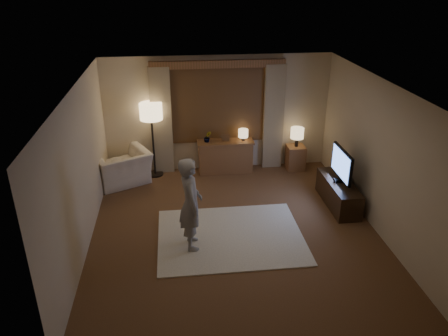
{
  "coord_description": "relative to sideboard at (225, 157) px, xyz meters",
  "views": [
    {
      "loc": [
        -0.96,
        -6.54,
        4.26
      ],
      "look_at": [
        -0.12,
        0.6,
        0.96
      ],
      "focal_mm": 35.0,
      "sensor_mm": 36.0,
      "label": 1
    }
  ],
  "objects": [
    {
      "name": "picture_frame",
      "position": [
        -0.0,
        0.0,
        0.45
      ],
      "size": [
        0.16,
        0.02,
        0.2
      ],
      "primitive_type": "cube",
      "color": "brown",
      "rests_on": "sideboard"
    },
    {
      "name": "person",
      "position": [
        -0.91,
        -2.89,
        0.46
      ],
      "size": [
        0.42,
        0.61,
        1.59
      ],
      "primitive_type": "imported",
      "rotation": [
        0.0,
        0.0,
        1.65
      ],
      "color": "#9A968E",
      "rests_on": "rug"
    },
    {
      "name": "tv_stand",
      "position": [
        2.01,
        -1.81,
        -0.1
      ],
      "size": [
        0.45,
        1.4,
        0.5
      ],
      "primitive_type": "cube",
      "color": "black",
      "rests_on": "floor"
    },
    {
      "name": "floor_lamp",
      "position": [
        -1.6,
        0.0,
        1.05
      ],
      "size": [
        0.49,
        0.49,
        1.67
      ],
      "color": "black",
      "rests_on": "floor"
    },
    {
      "name": "rug",
      "position": [
        -0.24,
        -2.69,
        -0.34
      ],
      "size": [
        2.5,
        2.0,
        0.02
      ],
      "primitive_type": "cube",
      "color": "white",
      "rests_on": "floor"
    },
    {
      "name": "table_lamp_side",
      "position": [
        1.62,
        -0.05,
        0.52
      ],
      "size": [
        0.3,
        0.3,
        0.44
      ],
      "color": "black",
      "rests_on": "side_table"
    },
    {
      "name": "tv",
      "position": [
        2.01,
        -1.81,
        0.52
      ],
      "size": [
        0.23,
        0.92,
        0.67
      ],
      "color": "black",
      "rests_on": "tv_stand"
    },
    {
      "name": "armchair",
      "position": [
        -2.29,
        -0.33,
        0.01
      ],
      "size": [
        1.44,
        1.37,
        0.73
      ],
      "primitive_type": "imported",
      "rotation": [
        0.0,
        0.0,
        -2.69
      ],
      "color": "beige",
      "rests_on": "floor"
    },
    {
      "name": "room",
      "position": [
        -0.14,
        -2.0,
        0.98
      ],
      "size": [
        5.04,
        5.54,
        2.64
      ],
      "color": "brown",
      "rests_on": "ground"
    },
    {
      "name": "side_table",
      "position": [
        1.62,
        -0.05,
        -0.07
      ],
      "size": [
        0.4,
        0.4,
        0.56
      ],
      "primitive_type": "cube",
      "color": "brown",
      "rests_on": "floor"
    },
    {
      "name": "sideboard",
      "position": [
        0.0,
        0.0,
        0.0
      ],
      "size": [
        1.2,
        0.4,
        0.7
      ],
      "primitive_type": "cube",
      "color": "brown",
      "rests_on": "floor"
    },
    {
      "name": "plant",
      "position": [
        -0.4,
        0.0,
        0.5
      ],
      "size": [
        0.17,
        0.13,
        0.3
      ],
      "primitive_type": "imported",
      "color": "#999999",
      "rests_on": "sideboard"
    },
    {
      "name": "table_lamp_sideboard",
      "position": [
        0.4,
        0.0,
        0.55
      ],
      "size": [
        0.22,
        0.22,
        0.3
      ],
      "color": "black",
      "rests_on": "sideboard"
    }
  ]
}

